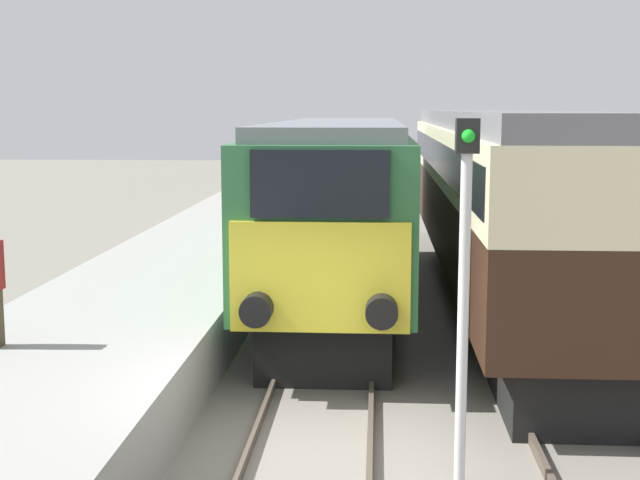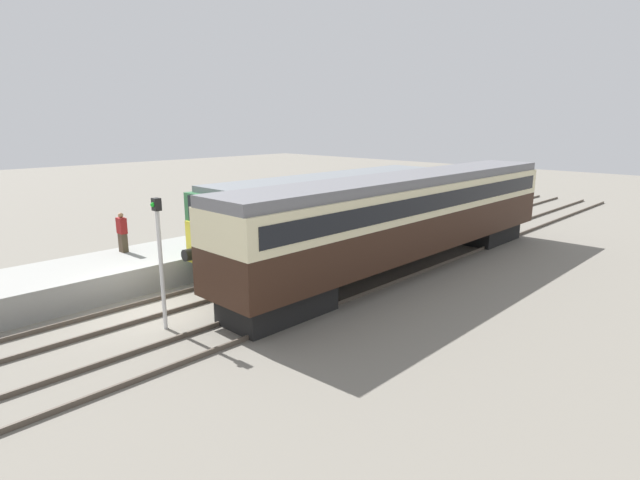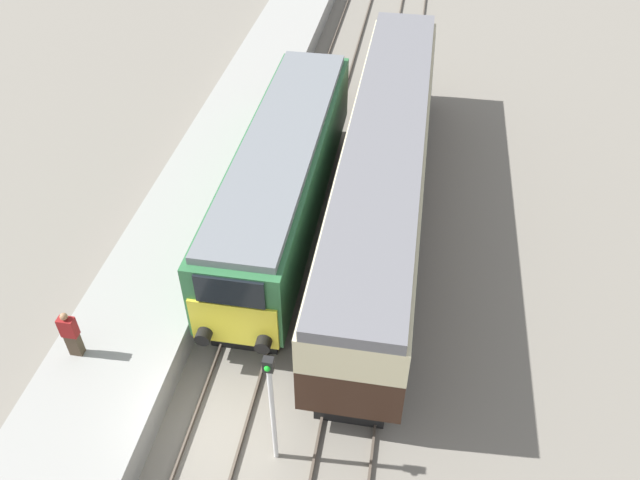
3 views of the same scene
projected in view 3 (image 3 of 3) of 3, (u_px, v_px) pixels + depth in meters
name	position (u px, v px, depth m)	size (l,w,h in m)	color
ground_plane	(217.00, 432.00, 16.53)	(120.00, 120.00, 0.00)	slate
platform_left	(192.00, 217.00, 22.54)	(3.50, 50.00, 1.01)	gray
rails_near_track	(262.00, 295.00, 20.19)	(1.51, 60.00, 0.14)	#4C4238
rails_far_track	(366.00, 308.00, 19.76)	(1.50, 60.00, 0.14)	#4C4238
locomotive	(284.00, 177.00, 21.64)	(2.70, 13.50, 3.80)	black
passenger_carriage	(385.00, 161.00, 21.81)	(2.75, 18.89, 4.01)	black
person_on_platform	(71.00, 334.00, 16.74)	(0.44, 0.26, 1.59)	#473828
signal_post	(272.00, 403.00, 14.47)	(0.24, 0.28, 3.96)	silver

